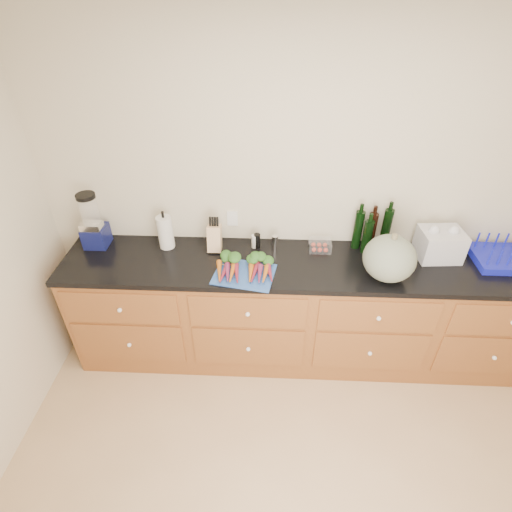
{
  "coord_description": "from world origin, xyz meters",
  "views": [
    {
      "loc": [
        -0.3,
        -1.01,
        2.67
      ],
      "look_at": [
        -0.4,
        1.2,
        1.06
      ],
      "focal_mm": 28.0,
      "sensor_mm": 36.0,
      "label": 1
    }
  ],
  "objects_px": {
    "blender_appliance": "(93,224)",
    "tomato_box": "(320,245)",
    "carrots": "(245,267)",
    "dish_rack": "(504,257)",
    "cutting_board": "(244,274)",
    "squash": "(389,258)",
    "knife_block": "(215,238)",
    "paper_towel": "(165,232)"
  },
  "relations": [
    {
      "from": "blender_appliance",
      "to": "paper_towel",
      "type": "distance_m",
      "value": 0.54
    },
    {
      "from": "blender_appliance",
      "to": "knife_block",
      "type": "relative_size",
      "value": 2.17
    },
    {
      "from": "carrots",
      "to": "blender_appliance",
      "type": "distance_m",
      "value": 1.19
    },
    {
      "from": "squash",
      "to": "tomato_box",
      "type": "relative_size",
      "value": 2.13
    },
    {
      "from": "dish_rack",
      "to": "squash",
      "type": "bearing_deg",
      "value": -166.28
    },
    {
      "from": "knife_block",
      "to": "tomato_box",
      "type": "bearing_deg",
      "value": 2.19
    },
    {
      "from": "blender_appliance",
      "to": "dish_rack",
      "type": "relative_size",
      "value": 1.0
    },
    {
      "from": "carrots",
      "to": "blender_appliance",
      "type": "relative_size",
      "value": 0.97
    },
    {
      "from": "cutting_board",
      "to": "knife_block",
      "type": "bearing_deg",
      "value": 128.75
    },
    {
      "from": "paper_towel",
      "to": "dish_rack",
      "type": "bearing_deg",
      "value": -1.86
    },
    {
      "from": "paper_towel",
      "to": "tomato_box",
      "type": "bearing_deg",
      "value": 0.5
    },
    {
      "from": "tomato_box",
      "to": "dish_rack",
      "type": "relative_size",
      "value": 0.38
    },
    {
      "from": "blender_appliance",
      "to": "dish_rack",
      "type": "height_order",
      "value": "blender_appliance"
    },
    {
      "from": "blender_appliance",
      "to": "tomato_box",
      "type": "xyz_separation_m",
      "value": [
        1.69,
        0.01,
        -0.15
      ]
    },
    {
      "from": "cutting_board",
      "to": "squash",
      "type": "distance_m",
      "value": 0.98
    },
    {
      "from": "knife_block",
      "to": "dish_rack",
      "type": "bearing_deg",
      "value": -1.64
    },
    {
      "from": "carrots",
      "to": "dish_rack",
      "type": "relative_size",
      "value": 0.97
    },
    {
      "from": "cutting_board",
      "to": "dish_rack",
      "type": "height_order",
      "value": "dish_rack"
    },
    {
      "from": "cutting_board",
      "to": "paper_towel",
      "type": "bearing_deg",
      "value": 152.3
    },
    {
      "from": "squash",
      "to": "blender_appliance",
      "type": "xyz_separation_m",
      "value": [
        -2.11,
        0.29,
        0.03
      ]
    },
    {
      "from": "squash",
      "to": "cutting_board",
      "type": "bearing_deg",
      "value": -178.65
    },
    {
      "from": "cutting_board",
      "to": "dish_rack",
      "type": "distance_m",
      "value": 1.87
    },
    {
      "from": "squash",
      "to": "dish_rack",
      "type": "distance_m",
      "value": 0.92
    },
    {
      "from": "squash",
      "to": "carrots",
      "type": "bearing_deg",
      "value": 178.57
    },
    {
      "from": "squash",
      "to": "paper_towel",
      "type": "height_order",
      "value": "squash"
    },
    {
      "from": "cutting_board",
      "to": "squash",
      "type": "xyz_separation_m",
      "value": [
        0.97,
        0.02,
        0.15
      ]
    },
    {
      "from": "paper_towel",
      "to": "knife_block",
      "type": "relative_size",
      "value": 1.29
    },
    {
      "from": "cutting_board",
      "to": "squash",
      "type": "height_order",
      "value": "squash"
    },
    {
      "from": "cutting_board",
      "to": "carrots",
      "type": "xyz_separation_m",
      "value": [
        -0.0,
        0.05,
        0.03
      ]
    },
    {
      "from": "carrots",
      "to": "knife_block",
      "type": "xyz_separation_m",
      "value": [
        -0.24,
        0.25,
        0.06
      ]
    },
    {
      "from": "cutting_board",
      "to": "dish_rack",
      "type": "xyz_separation_m",
      "value": [
        1.86,
        0.24,
        0.04
      ]
    },
    {
      "from": "cutting_board",
      "to": "blender_appliance",
      "type": "xyz_separation_m",
      "value": [
        -1.14,
        0.32,
        0.18
      ]
    },
    {
      "from": "dish_rack",
      "to": "paper_towel",
      "type": "bearing_deg",
      "value": 178.14
    },
    {
      "from": "carrots",
      "to": "dish_rack",
      "type": "bearing_deg",
      "value": 5.93
    },
    {
      "from": "squash",
      "to": "blender_appliance",
      "type": "relative_size",
      "value": 0.82
    },
    {
      "from": "squash",
      "to": "knife_block",
      "type": "xyz_separation_m",
      "value": [
        -1.21,
        0.28,
        -0.06
      ]
    },
    {
      "from": "knife_block",
      "to": "dish_rack",
      "type": "height_order",
      "value": "knife_block"
    },
    {
      "from": "blender_appliance",
      "to": "tomato_box",
      "type": "bearing_deg",
      "value": 0.42
    },
    {
      "from": "blender_appliance",
      "to": "paper_towel",
      "type": "bearing_deg",
      "value": 0.25
    },
    {
      "from": "paper_towel",
      "to": "blender_appliance",
      "type": "bearing_deg",
      "value": -179.75
    },
    {
      "from": "cutting_board",
      "to": "paper_towel",
      "type": "height_order",
      "value": "paper_towel"
    },
    {
      "from": "carrots",
      "to": "blender_appliance",
      "type": "bearing_deg",
      "value": 166.69
    }
  ]
}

